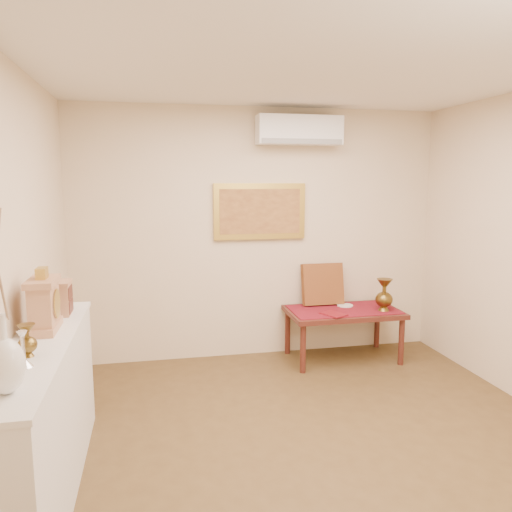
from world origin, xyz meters
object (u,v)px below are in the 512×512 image
object	(u,v)px
display_ledge	(43,421)
mantel_clock	(44,304)
low_table	(343,316)
brass_urn_tall	(384,291)
wooden_chest	(60,298)

from	to	relation	value
display_ledge	mantel_clock	world-z (taller)	mantel_clock
display_ledge	mantel_clock	xyz separation A→B (m)	(-0.00, 0.26, 0.66)
mantel_clock	low_table	xyz separation A→B (m)	(2.68, 1.62, -0.67)
brass_urn_tall	wooden_chest	bearing A→B (deg)	-160.28
mantel_clock	display_ledge	bearing A→B (deg)	-88.95
display_ledge	low_table	bearing A→B (deg)	35.10
display_ledge	mantel_clock	bearing A→B (deg)	91.05
mantel_clock	low_table	world-z (taller)	mantel_clock
brass_urn_tall	low_table	xyz separation A→B (m)	(-0.40, 0.14, -0.28)
brass_urn_tall	wooden_chest	world-z (taller)	wooden_chest
brass_urn_tall	low_table	bearing A→B (deg)	161.03
brass_urn_tall	mantel_clock	size ratio (longest dim) A/B	1.02
wooden_chest	low_table	distance (m)	2.99
low_table	brass_urn_tall	bearing A→B (deg)	-18.97
wooden_chest	low_table	xyz separation A→B (m)	(2.66, 1.23, -0.62)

